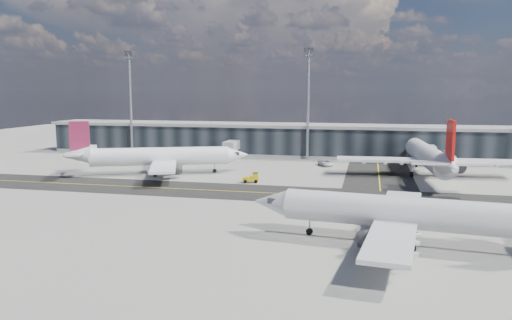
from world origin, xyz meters
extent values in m
plane|color=gray|center=(0.00, 0.00, 0.00)|extent=(300.00, 300.00, 0.00)
cube|color=black|center=(0.00, 4.00, 0.01)|extent=(180.00, 14.00, 0.02)
cube|color=black|center=(18.00, 35.00, 0.01)|extent=(14.00, 50.00, 0.02)
cube|color=yellow|center=(0.00, 4.00, 0.03)|extent=(180.00, 0.25, 0.01)
cube|color=yellow|center=(18.00, 35.00, 0.03)|extent=(0.25, 50.00, 0.01)
cube|color=black|center=(0.00, 55.00, 4.00)|extent=(150.00, 12.00, 8.00)
cube|color=gray|center=(0.00, 55.00, 8.40)|extent=(152.00, 13.00, 0.80)
cube|color=gray|center=(0.00, 55.00, 0.40)|extent=(150.00, 12.20, 0.80)
cube|color=gray|center=(-20.00, 47.00, 3.50)|extent=(3.00, 10.00, 2.40)
cylinder|color=gray|center=(-20.00, 42.00, 1.20)|extent=(0.60, 0.60, 2.40)
cube|color=gray|center=(30.00, 47.00, 3.50)|extent=(3.00, 10.00, 2.40)
cylinder|color=gray|center=(30.00, 42.00, 1.20)|extent=(0.60, 0.60, 2.40)
cylinder|color=gray|center=(-50.00, 48.00, 14.00)|extent=(0.70, 0.70, 28.00)
cube|color=#2D2D30|center=(-50.00, 48.00, 28.20)|extent=(2.50, 0.50, 1.40)
cylinder|color=gray|center=(0.00, 48.00, 14.00)|extent=(0.70, 0.70, 28.00)
cube|color=#2D2D30|center=(0.00, 48.00, 28.20)|extent=(2.50, 0.50, 1.40)
cylinder|color=white|center=(-28.37, 18.33, 3.92)|extent=(28.81, 14.26, 3.92)
cone|color=white|center=(-12.85, 24.34, 3.92)|extent=(5.98, 5.42, 3.92)
cone|color=white|center=(-44.35, 12.14, 4.50)|extent=(6.89, 5.77, 3.92)
cube|color=white|center=(-27.46, 18.68, 2.94)|extent=(16.58, 32.82, 0.49)
cylinder|color=#2D2D30|center=(-28.67, 24.51, 1.86)|extent=(4.65, 3.58, 2.25)
cylinder|color=#2D2D30|center=(-24.42, 13.56, 1.86)|extent=(4.65, 3.58, 2.25)
cube|color=silver|center=(-28.67, 24.51, 2.64)|extent=(1.97, 1.07, 0.78)
cube|color=silver|center=(-24.42, 13.56, 2.64)|extent=(1.97, 1.07, 0.78)
cube|color=#70214B|center=(-43.90, 12.32, 8.62)|extent=(3.99, 1.90, 6.07)
cube|color=white|center=(-44.35, 12.14, 5.09)|extent=(6.80, 11.95, 0.34)
cube|color=#2D2D30|center=(-13.30, 24.16, 4.31)|extent=(2.60, 2.72, 0.69)
cylinder|color=gray|center=(-17.41, 22.57, 1.18)|extent=(0.30, 0.30, 1.96)
cylinder|color=black|center=(-17.41, 22.57, 0.44)|extent=(0.95, 0.64, 0.88)
cylinder|color=black|center=(-30.35, 20.71, 0.54)|extent=(1.18, 0.85, 1.08)
cylinder|color=black|center=(-28.22, 15.23, 0.54)|extent=(1.18, 0.85, 1.08)
cylinder|color=white|center=(27.86, 27.73, 4.42)|extent=(7.04, 33.41, 4.42)
cone|color=white|center=(26.37, 46.46, 4.42)|extent=(4.85, 5.86, 4.42)
cone|color=white|center=(29.40, 8.44, 5.09)|extent=(4.93, 6.96, 4.42)
cube|color=white|center=(27.77, 28.83, 3.32)|extent=(37.91, 8.49, 0.55)
cylinder|color=#2D2D30|center=(21.07, 29.41, 2.10)|extent=(2.90, 4.83, 2.54)
cylinder|color=#2D2D30|center=(34.30, 30.46, 2.10)|extent=(2.90, 4.83, 2.54)
cube|color=silver|center=(21.07, 29.41, 2.99)|extent=(0.62, 2.24, 0.88)
cube|color=silver|center=(34.30, 30.46, 2.99)|extent=(0.62, 2.24, 0.88)
cube|color=red|center=(29.35, 8.99, 9.73)|extent=(0.86, 4.67, 6.85)
cube|color=white|center=(29.40, 8.44, 5.75)|extent=(13.47, 4.14, 0.39)
cube|color=#2D2D30|center=(26.41, 45.91, 4.86)|extent=(2.60, 2.40, 0.77)
cylinder|color=gray|center=(26.81, 40.95, 1.33)|extent=(0.29, 0.29, 2.21)
cylinder|color=black|center=(26.81, 40.95, 0.50)|extent=(0.46, 1.02, 1.00)
cylinder|color=black|center=(24.64, 26.36, 0.61)|extent=(0.65, 1.26, 1.22)
cylinder|color=black|center=(31.25, 26.89, 0.61)|extent=(0.65, 1.26, 1.22)
cylinder|color=silver|center=(20.17, -21.44, 3.85)|extent=(29.12, 7.20, 3.85)
cone|color=silver|center=(3.92, -19.53, 3.85)|extent=(5.23, 4.39, 3.85)
cube|color=silver|center=(19.21, -21.33, 2.89)|extent=(8.61, 33.06, 0.48)
cylinder|color=#2D2D30|center=(17.58, -26.95, 1.83)|extent=(4.27, 2.67, 2.21)
cylinder|color=#2D2D30|center=(18.93, -15.48, 1.83)|extent=(4.27, 2.67, 2.21)
cube|color=silver|center=(17.58, -26.95, 2.60)|extent=(1.96, 0.61, 0.77)
cube|color=silver|center=(18.93, -15.48, 2.60)|extent=(1.96, 0.61, 0.77)
cube|color=#2D2D30|center=(4.40, -19.59, 4.23)|extent=(2.16, 2.33, 0.67)
cylinder|color=gray|center=(8.70, -20.09, 1.15)|extent=(0.26, 0.26, 1.92)
cylinder|color=black|center=(8.70, -20.09, 0.43)|extent=(0.90, 0.44, 0.87)
cylinder|color=black|center=(20.79, -24.42, 0.53)|extent=(1.11, 0.60, 1.06)
cylinder|color=black|center=(21.46, -18.69, 0.53)|extent=(1.11, 0.60, 1.06)
cube|color=#DFC00B|center=(-6.88, 12.91, 0.79)|extent=(3.36, 2.01, 0.73)
cube|color=#DFC00B|center=(-5.95, 13.08, 1.47)|extent=(1.38, 1.55, 0.94)
cube|color=black|center=(-5.95, 13.08, 1.84)|extent=(1.27, 1.48, 0.26)
cylinder|color=black|center=(-5.97, 13.77, 0.37)|extent=(0.77, 0.39, 0.73)
cylinder|color=black|center=(-5.73, 12.43, 0.37)|extent=(0.77, 0.39, 0.73)
cylinder|color=black|center=(-8.04, 13.39, 0.37)|extent=(0.77, 0.39, 0.73)
cylinder|color=black|center=(-7.79, 12.05, 0.37)|extent=(0.77, 0.39, 0.73)
imported|color=white|center=(5.66, 38.30, 0.71)|extent=(4.42, 5.65, 1.43)
camera|label=1|loc=(15.75, -81.42, 18.34)|focal=35.00mm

